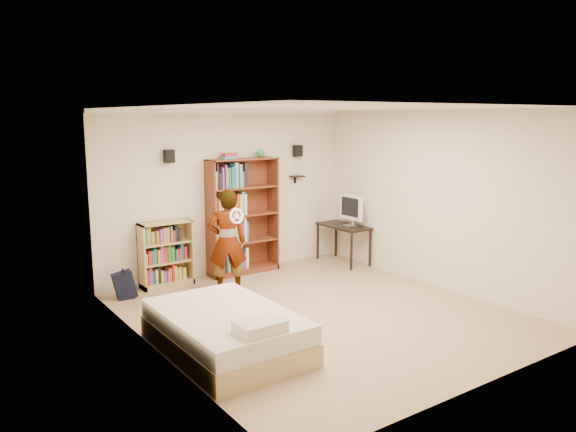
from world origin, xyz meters
The scene contains 14 objects.
ground centered at (0.00, 0.00, 0.00)m, with size 4.50×5.00×0.01m, color tan.
room_shell centered at (0.00, 0.00, 1.76)m, with size 4.52×5.02×2.71m.
crown_molding centered at (0.00, 0.00, 2.67)m, with size 4.50×5.00×0.06m.
speaker_left centered at (-1.05, 2.40, 2.00)m, with size 0.14×0.12×0.20m, color black.
speaker_right centered at (1.35, 2.40, 2.00)m, with size 0.14×0.12×0.20m, color black.
wall_shelf centered at (1.35, 2.41, 1.55)m, with size 0.25×0.16×0.03m, color black.
tall_bookshelf centered at (0.18, 2.32, 0.96)m, with size 1.21×0.35×1.92m, color brown, non-canonical shape.
low_bookshelf centered at (-1.18, 2.35, 0.51)m, with size 0.81×0.30×1.01m, color tan, non-canonical shape.
computer_desk centered at (1.98, 1.87, 0.34)m, with size 0.50×1.01×0.69m, color black, non-canonical shape.
imac centered at (2.02, 1.75, 0.96)m, with size 0.11×0.55×0.55m, color white, non-canonical shape.
daybed centered at (-1.60, -0.33, 0.29)m, with size 1.26×1.94×0.57m, color beige, non-canonical shape.
person centered at (-0.57, 1.50, 0.78)m, with size 0.57×0.37×1.56m, color black.
wii_wheel centered at (-0.57, 1.21, 1.20)m, with size 0.23×0.23×0.04m, color white.
navy_bag centered at (-1.93, 2.10, 0.21)m, with size 0.31×0.20×0.42m, color black, non-canonical shape.
Camera 1 is at (-4.42, -5.62, 2.59)m, focal length 35.00 mm.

